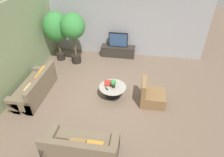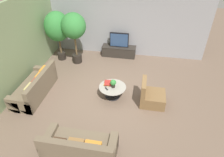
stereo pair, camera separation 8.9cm
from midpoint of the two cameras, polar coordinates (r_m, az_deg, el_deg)
The scene contains 14 objects.
ground_plane at distance 7.07m, azimuth -0.63°, elevation -4.94°, with size 24.00×24.00×0.00m, color brown.
back_wall_stone at distance 9.14m, azimuth 3.22°, elevation 15.69°, with size 7.40×0.12×3.00m, color #939399.
side_wall_left at distance 7.61m, azimuth -25.55°, elevation 8.00°, with size 0.12×7.40×3.00m, color gray.
media_console at distance 9.36m, azimuth 2.26°, elevation 7.85°, with size 1.55×0.50×0.48m.
television at distance 9.12m, azimuth 2.34°, elevation 10.93°, with size 0.85×0.13×0.66m.
coffee_table at distance 6.85m, azimuth 0.52°, elevation -3.24°, with size 0.93×0.93×0.43m.
couch_by_wall at distance 7.45m, azimuth -20.71°, elevation -2.35°, with size 0.84×2.02×0.84m.
couch_near_entry at distance 5.31m, azimuth -8.74°, elevation -19.03°, with size 1.83×0.84×0.84m.
armchair_wicker at distance 6.75m, azimuth 11.48°, elevation -5.05°, with size 0.80×0.76×0.86m.
potted_palm_tall at distance 8.88m, azimuth -15.10°, elevation 13.91°, with size 1.06×1.06×2.17m.
potted_palm_corner at distance 8.43m, azimuth -10.58°, elevation 14.03°, with size 1.00×1.00×2.20m.
potted_plant_tabletop at distance 6.66m, azimuth 0.72°, elevation -1.32°, with size 0.20×0.20×0.29m.
book_stack at distance 6.87m, azimuth -0.90°, elevation -1.32°, with size 0.28×0.33×0.07m.
remote_black at distance 6.67m, azimuth -1.21°, elevation -2.95°, with size 0.04×0.16×0.02m, color black.
Camera 2 is at (1.07, -5.28, 4.57)m, focal length 32.00 mm.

